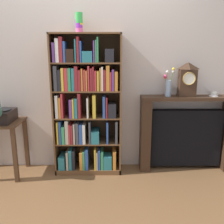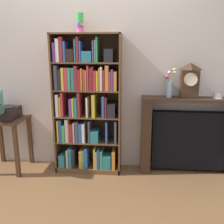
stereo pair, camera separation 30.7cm
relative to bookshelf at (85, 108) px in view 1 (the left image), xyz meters
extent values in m
cube|color=brown|center=(0.03, -0.11, -0.83)|extent=(7.84, 6.40, 0.02)
cube|color=beige|center=(0.13, 0.20, 0.48)|extent=(4.84, 0.08, 2.60)
cube|color=brown|center=(-0.37, 0.01, 0.03)|extent=(0.02, 0.30, 1.69)
cube|color=brown|center=(0.42, 0.01, 0.03)|extent=(0.02, 0.30, 1.69)
cube|color=#4C311C|center=(0.03, 0.15, 0.03)|extent=(0.81, 0.01, 1.69)
cube|color=brown|center=(0.03, 0.01, 0.86)|extent=(0.81, 0.30, 0.02)
cube|color=brown|center=(0.03, 0.01, -0.79)|extent=(0.81, 0.30, 0.06)
cube|color=teal|center=(-0.30, -0.02, -0.68)|extent=(0.08, 0.23, 0.16)
cube|color=#B2A893|center=(-0.23, -0.02, -0.64)|extent=(0.03, 0.23, 0.23)
cube|color=teal|center=(-0.19, -0.01, -0.63)|extent=(0.04, 0.24, 0.25)
cube|color=black|center=(-0.15, -0.02, -0.63)|extent=(0.04, 0.22, 0.24)
cube|color=orange|center=(-0.06, -0.01, -0.64)|extent=(0.04, 0.24, 0.22)
cube|color=#388E56|center=(-0.02, -0.03, -0.64)|extent=(0.02, 0.20, 0.23)
cube|color=#2D519E|center=(0.01, -0.03, -0.63)|extent=(0.03, 0.21, 0.26)
cube|color=gold|center=(0.11, -0.03, -0.63)|extent=(0.02, 0.21, 0.26)
cube|color=#B2A893|center=(0.14, -0.02, -0.64)|extent=(0.02, 0.22, 0.23)
cube|color=#2D519E|center=(0.16, -0.03, -0.63)|extent=(0.02, 0.20, 0.25)
cube|color=#388E56|center=(0.20, -0.01, -0.64)|extent=(0.03, 0.24, 0.23)
cube|color=teal|center=(0.27, -0.05, -0.67)|extent=(0.10, 0.17, 0.17)
cube|color=orange|center=(0.35, -0.03, -0.64)|extent=(0.04, 0.21, 0.23)
cube|color=brown|center=(0.03, 0.01, -0.43)|extent=(0.77, 0.28, 0.02)
cube|color=gold|center=(-0.33, -0.01, -0.28)|extent=(0.02, 0.24, 0.27)
cube|color=#2D519E|center=(-0.30, -0.01, -0.28)|extent=(0.03, 0.25, 0.28)
cube|color=#388E56|center=(-0.26, -0.01, -0.31)|extent=(0.04, 0.25, 0.21)
cube|color=#B2A893|center=(-0.22, -0.03, -0.27)|extent=(0.04, 0.20, 0.29)
cube|color=#C63338|center=(-0.19, -0.02, -0.30)|extent=(0.02, 0.23, 0.24)
cube|color=maroon|center=(-0.16, -0.01, -0.30)|extent=(0.02, 0.24, 0.23)
cube|color=#B2A893|center=(-0.13, -0.03, -0.29)|extent=(0.02, 0.21, 0.24)
cube|color=#424247|center=(-0.10, -0.02, -0.29)|extent=(0.04, 0.22, 0.26)
cube|color=#2D519E|center=(-0.05, -0.01, -0.30)|extent=(0.04, 0.24, 0.24)
cube|color=white|center=(-0.01, -0.02, -0.30)|extent=(0.03, 0.22, 0.24)
cube|color=#424247|center=(0.05, -0.01, -0.28)|extent=(0.02, 0.25, 0.27)
cube|color=teal|center=(0.12, -0.02, -0.34)|extent=(0.09, 0.22, 0.15)
cube|color=#2D519E|center=(0.27, 0.00, -0.28)|extent=(0.02, 0.26, 0.26)
cube|color=#424247|center=(0.37, -0.01, -0.28)|extent=(0.03, 0.25, 0.28)
cube|color=brown|center=(0.03, 0.01, -0.10)|extent=(0.77, 0.28, 0.02)
cube|color=white|center=(-0.32, -0.03, 0.04)|extent=(0.03, 0.21, 0.27)
cube|color=orange|center=(-0.29, -0.03, 0.03)|extent=(0.03, 0.21, 0.24)
cube|color=#C63338|center=(-0.26, -0.01, 0.05)|extent=(0.02, 0.24, 0.29)
cube|color=#663884|center=(-0.16, -0.03, 0.01)|extent=(0.03, 0.20, 0.22)
cube|color=gold|center=(-0.13, -0.03, 0.02)|extent=(0.02, 0.21, 0.22)
cube|color=teal|center=(-0.10, -0.03, 0.02)|extent=(0.03, 0.20, 0.23)
cube|color=maroon|center=(-0.06, -0.02, 0.05)|extent=(0.03, 0.23, 0.29)
cube|color=white|center=(0.04, -0.03, 0.02)|extent=(0.02, 0.21, 0.24)
cube|color=gold|center=(0.11, -0.03, 0.04)|extent=(0.04, 0.20, 0.27)
cube|color=#2D519E|center=(0.23, -0.03, 0.03)|extent=(0.03, 0.21, 0.25)
cube|color=maroon|center=(0.26, -0.02, 0.03)|extent=(0.02, 0.22, 0.24)
cube|color=black|center=(0.32, -0.02, -0.01)|extent=(0.09, 0.23, 0.16)
cube|color=brown|center=(0.03, 0.01, 0.22)|extent=(0.77, 0.28, 0.02)
cube|color=#424247|center=(-0.32, -0.01, 0.37)|extent=(0.04, 0.24, 0.28)
cube|color=black|center=(-0.27, -0.02, 0.35)|extent=(0.04, 0.23, 0.24)
cube|color=gold|center=(-0.24, -0.01, 0.36)|extent=(0.03, 0.23, 0.26)
cube|color=#C63338|center=(-0.20, -0.02, 0.36)|extent=(0.04, 0.23, 0.26)
cube|color=#388E56|center=(-0.16, -0.01, 0.36)|extent=(0.03, 0.24, 0.26)
cube|color=teal|center=(-0.12, -0.01, 0.35)|extent=(0.03, 0.25, 0.26)
cube|color=maroon|center=(-0.09, -0.02, 0.37)|extent=(0.04, 0.22, 0.28)
cube|color=maroon|center=(-0.05, -0.02, 0.34)|extent=(0.03, 0.22, 0.24)
cube|color=orange|center=(-0.02, -0.03, 0.35)|extent=(0.02, 0.21, 0.25)
cube|color=#C63338|center=(0.01, -0.01, 0.35)|extent=(0.02, 0.25, 0.24)
cube|color=orange|center=(0.03, -0.02, 0.34)|extent=(0.02, 0.22, 0.23)
cube|color=#C63338|center=(0.06, 0.00, 0.37)|extent=(0.02, 0.25, 0.28)
cube|color=maroon|center=(0.08, -0.01, 0.35)|extent=(0.02, 0.25, 0.26)
cube|color=maroon|center=(0.11, -0.02, 0.36)|extent=(0.02, 0.22, 0.27)
cube|color=#C63338|center=(0.13, -0.01, 0.34)|extent=(0.02, 0.25, 0.23)
cube|color=gold|center=(0.16, -0.01, 0.34)|extent=(0.02, 0.24, 0.22)
cube|color=orange|center=(0.19, -0.03, 0.36)|extent=(0.02, 0.21, 0.26)
cube|color=white|center=(0.21, -0.03, 0.36)|extent=(0.02, 0.20, 0.27)
cube|color=maroon|center=(0.23, -0.02, 0.34)|extent=(0.03, 0.23, 0.24)
cube|color=orange|center=(0.27, -0.03, 0.37)|extent=(0.04, 0.21, 0.29)
cube|color=#C63338|center=(0.30, -0.01, 0.33)|extent=(0.02, 0.24, 0.21)
cube|color=#663884|center=(0.33, -0.01, 0.35)|extent=(0.03, 0.25, 0.24)
cube|color=orange|center=(0.37, -0.01, 0.34)|extent=(0.04, 0.24, 0.22)
cube|color=brown|center=(0.03, 0.01, 0.54)|extent=(0.77, 0.28, 0.02)
cube|color=#663884|center=(-0.32, -0.02, 0.65)|extent=(0.03, 0.23, 0.21)
cube|color=white|center=(-0.28, -0.02, 0.68)|extent=(0.04, 0.23, 0.26)
cube|color=maroon|center=(-0.24, -0.01, 0.69)|extent=(0.04, 0.24, 0.27)
cube|color=#2D519E|center=(-0.21, -0.03, 0.66)|extent=(0.02, 0.20, 0.23)
cube|color=black|center=(-0.15, -0.02, 0.62)|extent=(0.09, 0.23, 0.15)
cube|color=teal|center=(-0.08, -0.03, 0.67)|extent=(0.02, 0.20, 0.25)
cube|color=maroon|center=(-0.05, -0.01, 0.69)|extent=(0.03, 0.24, 0.27)
cube|color=#2D519E|center=(-0.03, -0.02, 0.66)|extent=(0.02, 0.23, 0.23)
cube|color=teal|center=(0.05, -0.02, 0.61)|extent=(0.11, 0.22, 0.12)
cube|color=#663884|center=(0.12, -0.01, 0.67)|extent=(0.02, 0.24, 0.23)
cube|color=#388E56|center=(0.14, -0.01, 0.67)|extent=(0.02, 0.24, 0.24)
cube|color=#388E56|center=(0.16, -0.03, 0.68)|extent=(0.02, 0.20, 0.27)
cube|color=black|center=(0.29, -0.03, 0.62)|extent=(0.10, 0.21, 0.15)
cylinder|color=pink|center=(-0.05, 0.05, 0.92)|extent=(0.08, 0.08, 0.10)
cylinder|color=pink|center=(-0.05, 0.05, 0.94)|extent=(0.08, 0.08, 0.10)
cylinder|color=white|center=(-0.05, 0.05, 0.95)|extent=(0.08, 0.08, 0.10)
cylinder|color=purple|center=(-0.05, 0.05, 0.97)|extent=(0.08, 0.08, 0.10)
cylinder|color=#28B2B7|center=(-0.05, 0.05, 0.99)|extent=(0.08, 0.08, 0.10)
cylinder|color=yellow|center=(-0.05, 0.05, 1.01)|extent=(0.08, 0.08, 0.10)
cylinder|color=green|center=(-0.05, 0.05, 1.02)|extent=(0.08, 0.08, 0.10)
cylinder|color=green|center=(-0.05, 0.05, 1.04)|extent=(0.08, 0.08, 0.10)
cube|color=#472D1C|center=(-0.99, -0.08, -0.15)|extent=(0.47, 0.47, 0.02)
cube|color=#472D1C|center=(-0.79, -0.28, -0.49)|extent=(0.04, 0.04, 0.65)
cube|color=#472D1C|center=(-0.79, 0.12, -0.49)|extent=(0.04, 0.04, 0.65)
cube|color=black|center=(-0.99, -0.08, -0.07)|extent=(0.30, 0.32, 0.14)
cylinder|color=black|center=(-0.99, -0.08, 0.00)|extent=(0.25, 0.25, 0.01)
cube|color=#382316|center=(1.26, 0.04, 0.12)|extent=(1.17, 0.23, 0.04)
cube|color=#382316|center=(0.74, 0.04, -0.36)|extent=(0.12, 0.21, 0.91)
cube|color=black|center=(1.26, 0.07, -0.41)|extent=(0.89, 0.12, 0.73)
cube|color=#382316|center=(1.22, 0.04, 0.30)|extent=(0.20, 0.13, 0.32)
pyramid|color=#382316|center=(1.22, 0.04, 0.50)|extent=(0.20, 0.13, 0.08)
cylinder|color=silver|center=(1.22, -0.03, 0.36)|extent=(0.14, 0.01, 0.14)
torus|color=#B79347|center=(1.22, -0.03, 0.36)|extent=(0.15, 0.01, 0.15)
cylinder|color=#99B2D1|center=(1.00, 0.04, 0.23)|extent=(0.07, 0.07, 0.19)
cylinder|color=#4C753D|center=(1.03, 0.04, 0.29)|extent=(0.05, 0.02, 0.28)
sphere|color=silver|center=(1.05, 0.05, 0.43)|extent=(0.03, 0.03, 0.03)
cylinder|color=#4C753D|center=(1.02, 0.02, 0.31)|extent=(0.05, 0.04, 0.32)
sphere|color=yellow|center=(1.04, 0.01, 0.47)|extent=(0.04, 0.04, 0.04)
cylinder|color=#4C753D|center=(0.98, 0.06, 0.26)|extent=(0.04, 0.04, 0.21)
sphere|color=red|center=(0.96, 0.08, 0.36)|extent=(0.04, 0.04, 0.04)
cylinder|color=#4C753D|center=(0.98, 0.06, 0.26)|extent=(0.03, 0.05, 0.22)
sphere|color=#EA4275|center=(0.96, 0.08, 0.38)|extent=(0.04, 0.04, 0.04)
cylinder|color=#4C753D|center=(0.99, 0.08, 0.29)|extent=(0.01, 0.07, 0.27)
sphere|color=silver|center=(0.99, 0.11, 0.42)|extent=(0.04, 0.04, 0.04)
cylinder|color=white|center=(1.55, 0.04, 0.14)|extent=(0.11, 0.11, 0.01)
cylinder|color=white|center=(1.55, 0.04, 0.17)|extent=(0.07, 0.07, 0.05)
torus|color=white|center=(1.60, 0.04, 0.17)|extent=(0.04, 0.01, 0.03)
camera|label=1|loc=(0.29, -2.98, 0.70)|focal=40.74mm
camera|label=2|loc=(0.60, -2.96, 0.70)|focal=40.74mm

